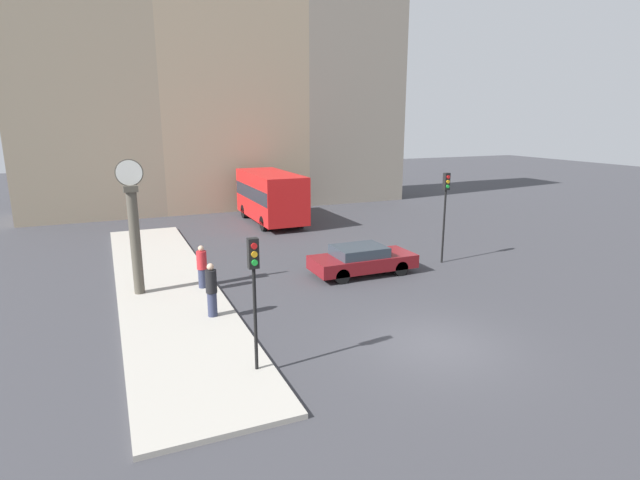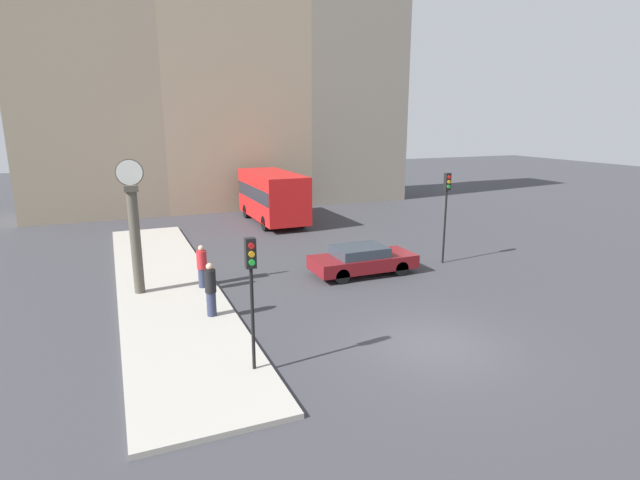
{
  "view_description": "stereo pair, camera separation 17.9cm",
  "coord_description": "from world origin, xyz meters",
  "px_view_note": "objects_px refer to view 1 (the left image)",
  "views": [
    {
      "loc": [
        -8.44,
        -11.05,
        6.44
      ],
      "look_at": [
        -0.88,
        6.47,
        1.8
      ],
      "focal_mm": 28.0,
      "sensor_mm": 36.0,
      "label": 1
    },
    {
      "loc": [
        -8.28,
        -11.12,
        6.44
      ],
      "look_at": [
        -0.88,
        6.47,
        1.8
      ],
      "focal_mm": 28.0,
      "sensor_mm": 36.0,
      "label": 2
    }
  ],
  "objects_px": {
    "traffic_light_far": "(445,199)",
    "pedestrian_red_top": "(202,267)",
    "traffic_light_near": "(254,277)",
    "street_clock": "(134,231)",
    "pedestrian_black_jacket": "(212,290)",
    "sedan_car": "(362,259)",
    "bus_distant": "(271,195)"
  },
  "relations": [
    {
      "from": "traffic_light_far",
      "to": "pedestrian_red_top",
      "type": "height_order",
      "value": "traffic_light_far"
    },
    {
      "from": "pedestrian_black_jacket",
      "to": "traffic_light_far",
      "type": "bearing_deg",
      "value": 13.09
    },
    {
      "from": "traffic_light_far",
      "to": "street_clock",
      "type": "relative_size",
      "value": 0.83
    },
    {
      "from": "pedestrian_black_jacket",
      "to": "traffic_light_near",
      "type": "bearing_deg",
      "value": -85.51
    },
    {
      "from": "bus_distant",
      "to": "pedestrian_red_top",
      "type": "xyz_separation_m",
      "value": [
        -6.42,
        -11.39,
        -0.83
      ]
    },
    {
      "from": "sedan_car",
      "to": "bus_distant",
      "type": "distance_m",
      "value": 11.98
    },
    {
      "from": "street_clock",
      "to": "pedestrian_red_top",
      "type": "distance_m",
      "value": 2.77
    },
    {
      "from": "bus_distant",
      "to": "pedestrian_black_jacket",
      "type": "height_order",
      "value": "bus_distant"
    },
    {
      "from": "sedan_car",
      "to": "street_clock",
      "type": "height_order",
      "value": "street_clock"
    },
    {
      "from": "traffic_light_near",
      "to": "traffic_light_far",
      "type": "relative_size",
      "value": 0.85
    },
    {
      "from": "bus_distant",
      "to": "traffic_light_far",
      "type": "xyz_separation_m",
      "value": [
        4.42,
        -11.82,
        1.14
      ]
    },
    {
      "from": "sedan_car",
      "to": "street_clock",
      "type": "bearing_deg",
      "value": 174.63
    },
    {
      "from": "traffic_light_far",
      "to": "pedestrian_black_jacket",
      "type": "bearing_deg",
      "value": -166.91
    },
    {
      "from": "street_clock",
      "to": "pedestrian_black_jacket",
      "type": "xyz_separation_m",
      "value": [
        2.04,
        -3.31,
        -1.47
      ]
    },
    {
      "from": "traffic_light_far",
      "to": "pedestrian_red_top",
      "type": "relative_size",
      "value": 2.49
    },
    {
      "from": "bus_distant",
      "to": "traffic_light_near",
      "type": "xyz_separation_m",
      "value": [
        -6.34,
        -18.43,
        0.85
      ]
    },
    {
      "from": "sedan_car",
      "to": "traffic_light_far",
      "type": "xyz_separation_m",
      "value": [
        4.23,
        0.1,
        2.29
      ]
    },
    {
      "from": "bus_distant",
      "to": "street_clock",
      "type": "relative_size",
      "value": 1.42
    },
    {
      "from": "street_clock",
      "to": "pedestrian_red_top",
      "type": "xyz_separation_m",
      "value": [
        2.28,
        -0.3,
        -1.55
      ]
    },
    {
      "from": "sedan_car",
      "to": "street_clock",
      "type": "distance_m",
      "value": 9.12
    },
    {
      "from": "sedan_car",
      "to": "bus_distant",
      "type": "xyz_separation_m",
      "value": [
        -0.19,
        11.93,
        1.15
      ]
    },
    {
      "from": "traffic_light_near",
      "to": "pedestrian_black_jacket",
      "type": "height_order",
      "value": "traffic_light_near"
    },
    {
      "from": "street_clock",
      "to": "pedestrian_red_top",
      "type": "bearing_deg",
      "value": -7.55
    },
    {
      "from": "bus_distant",
      "to": "street_clock",
      "type": "xyz_separation_m",
      "value": [
        -8.7,
        -11.09,
        0.71
      ]
    },
    {
      "from": "sedan_car",
      "to": "pedestrian_red_top",
      "type": "height_order",
      "value": "pedestrian_red_top"
    },
    {
      "from": "traffic_light_near",
      "to": "sedan_car",
      "type": "bearing_deg",
      "value": 44.9
    },
    {
      "from": "sedan_car",
      "to": "bus_distant",
      "type": "bearing_deg",
      "value": 90.9
    },
    {
      "from": "bus_distant",
      "to": "traffic_light_near",
      "type": "height_order",
      "value": "traffic_light_near"
    },
    {
      "from": "traffic_light_near",
      "to": "pedestrian_black_jacket",
      "type": "bearing_deg",
      "value": 94.49
    },
    {
      "from": "traffic_light_far",
      "to": "street_clock",
      "type": "xyz_separation_m",
      "value": [
        -13.11,
        0.73,
        -0.43
      ]
    },
    {
      "from": "traffic_light_far",
      "to": "pedestrian_red_top",
      "type": "distance_m",
      "value": 11.02
    },
    {
      "from": "traffic_light_near",
      "to": "pedestrian_red_top",
      "type": "distance_m",
      "value": 7.24
    }
  ]
}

